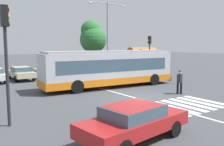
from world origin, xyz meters
name	(u,v)px	position (x,y,z in m)	size (l,w,h in m)	color
ground_plane	(141,98)	(0.00, 0.00, 0.00)	(160.00, 160.00, 0.00)	#424449
city_transit_bus	(110,68)	(0.61, 4.76, 1.59)	(11.77, 3.36, 3.06)	black
pedestrian_crossing_street	(180,81)	(3.16, -0.55, 0.97)	(0.56, 0.40, 1.72)	black
foreground_sedan	(134,120)	(-5.09, -5.34, 0.77)	(4.70, 2.40, 1.35)	black
parked_car_champagne	(21,72)	(-4.49, 13.24, 0.77)	(1.89, 4.51, 1.35)	black
parked_car_silver	(48,71)	(-1.69, 13.16, 0.77)	(2.08, 4.60, 1.35)	black
parked_car_blue	(69,69)	(0.96, 13.58, 0.77)	(2.11, 4.61, 1.35)	black
parked_car_red	(91,68)	(3.83, 13.51, 0.77)	(1.99, 4.56, 1.35)	black
parked_car_charcoal	(111,67)	(6.47, 13.22, 0.77)	(2.01, 4.57, 1.35)	black
traffic_light_near_corner	(6,47)	(-8.60, -1.02, 3.47)	(0.33, 0.32, 5.22)	#28282B
traffic_light_far_corner	(149,49)	(9.29, 9.19, 3.07)	(0.33, 0.32, 4.56)	#28282B
bus_stop_shelter	(142,54)	(9.32, 10.53, 2.42)	(3.82, 1.54, 3.25)	#28282B
twin_arm_street_lamp	(108,30)	(5.69, 12.73, 5.37)	(5.36, 0.32, 8.59)	#939399
background_tree_right	(93,37)	(6.66, 18.06, 4.63)	(3.77, 3.77, 6.99)	brown
crosswalk_painted_stripes	(179,106)	(0.25, -2.96, 0.00)	(5.69, 3.33, 0.01)	silver
lane_center_line	(119,94)	(-0.37, 2.00, 0.00)	(0.16, 24.00, 0.01)	silver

